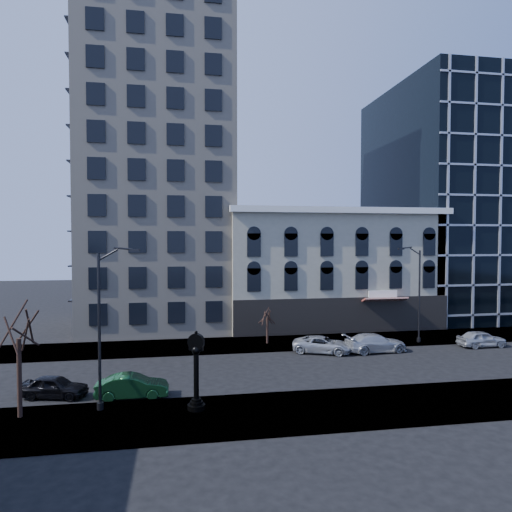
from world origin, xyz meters
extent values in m
plane|color=black|center=(0.00, 0.00, 0.00)|extent=(160.00, 160.00, 0.00)
cube|color=gray|center=(0.00, 8.00, 0.06)|extent=(160.00, 6.00, 0.12)
cube|color=gray|center=(0.00, -8.00, 0.06)|extent=(160.00, 6.00, 0.12)
cube|color=#C3B59D|center=(-6.00, 19.00, 19.00)|extent=(15.00, 15.00, 38.00)
cube|color=#ACA78D|center=(12.00, 16.00, 6.00)|extent=(22.00, 10.00, 12.00)
cube|color=white|center=(12.00, 10.80, 12.20)|extent=(22.60, 0.80, 0.60)
cube|color=black|center=(12.00, 10.95, 1.80)|extent=(22.00, 0.30, 3.60)
cube|color=maroon|center=(16.00, 10.40, 3.40)|extent=(4.50, 1.18, 0.55)
cube|color=black|center=(32.00, 21.00, 14.00)|extent=(20.00, 20.00, 28.00)
cylinder|color=black|center=(-3.18, -7.02, 0.25)|extent=(0.97, 0.97, 0.26)
cylinder|color=black|center=(-3.18, -7.02, 0.47)|extent=(0.71, 0.71, 0.18)
cylinder|color=black|center=(-3.18, -7.02, 0.63)|extent=(0.53, 0.53, 0.14)
cylinder|color=black|center=(-3.18, -7.02, 1.97)|extent=(0.28, 0.28, 2.56)
sphere|color=black|center=(-3.18, -7.02, 3.34)|extent=(0.49, 0.49, 0.49)
cube|color=black|center=(-3.18, -7.02, 3.43)|extent=(0.80, 0.50, 0.22)
cylinder|color=black|center=(-3.18, -7.02, 3.78)|extent=(0.95, 0.63, 0.92)
cylinder|color=white|center=(-3.18, -7.17, 3.78)|extent=(0.72, 0.33, 0.78)
cylinder|color=white|center=(-3.18, -6.87, 3.78)|extent=(0.72, 0.33, 0.78)
sphere|color=black|center=(-3.18, -7.02, 4.31)|extent=(0.18, 0.18, 0.18)
cylinder|color=black|center=(-8.29, -6.20, 4.34)|extent=(0.16, 0.16, 8.44)
cylinder|color=black|center=(-8.29, -6.20, 0.32)|extent=(0.35, 0.35, 0.39)
cube|color=black|center=(-6.43, -6.35, 8.71)|extent=(0.56, 0.26, 0.14)
cylinder|color=black|center=(17.19, 6.00, 4.24)|extent=(0.15, 0.15, 8.23)
cylinder|color=black|center=(17.19, 6.00, 0.31)|extent=(0.34, 0.34, 0.38)
cube|color=black|center=(15.38, 5.85, 8.49)|extent=(0.54, 0.25, 0.13)
cylinder|color=#332019|center=(-12.21, -6.54, 2.16)|extent=(0.24, 0.24, 4.08)
cylinder|color=#332019|center=(3.67, 7.79, 1.26)|extent=(0.20, 0.20, 2.29)
imported|color=black|center=(-11.31, -3.42, 0.65)|extent=(4.07, 2.35, 1.30)
imported|color=#143F1E|center=(-6.79, -4.24, 0.69)|extent=(4.17, 1.47, 1.37)
imported|color=#A5A8AD|center=(7.56, 4.14, 0.67)|extent=(5.31, 3.94, 1.34)
imported|color=#A5A8AD|center=(11.96, 3.64, 0.76)|extent=(5.39, 2.54, 1.52)
imported|color=#A5A8AD|center=(21.81, 3.79, 0.71)|extent=(4.15, 1.71, 1.41)
camera|label=1|loc=(-4.14, -31.52, 9.26)|focal=32.00mm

